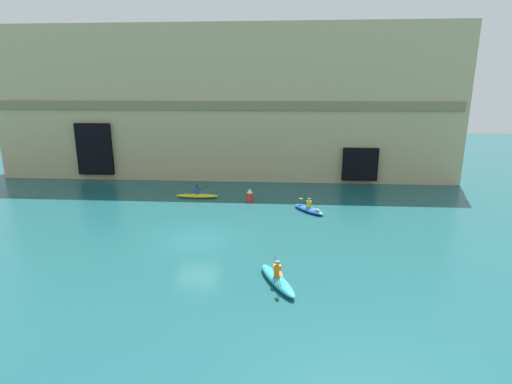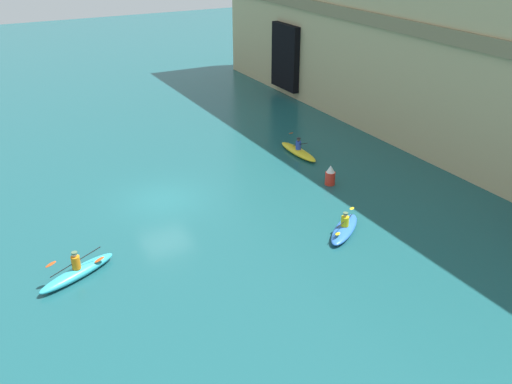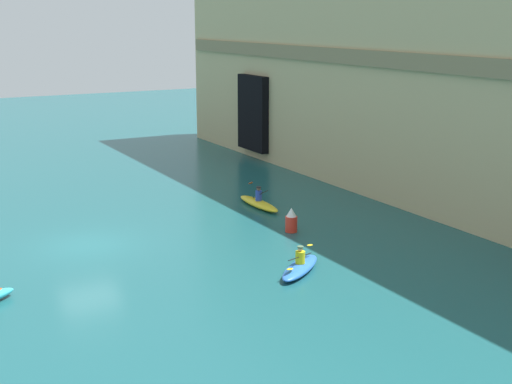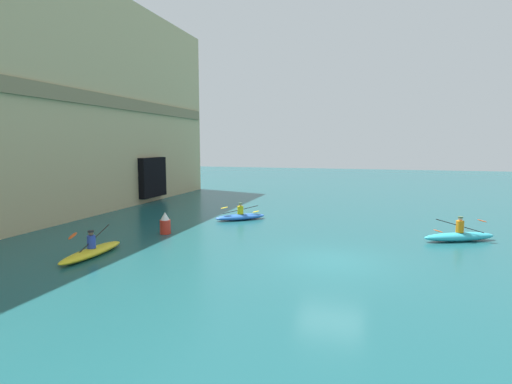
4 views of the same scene
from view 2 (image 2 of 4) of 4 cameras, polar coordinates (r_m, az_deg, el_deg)
ground_plane at (r=29.00m, az=-9.29°, el=-0.78°), size 120.00×120.00×0.00m
cliff_bluff at (r=37.12m, az=18.22°, el=15.89°), size 44.50×6.86×14.47m
kayak_blue at (r=25.90m, az=8.83°, el=-3.62°), size 2.52×2.90×1.01m
kayak_cyan at (r=23.63m, az=-17.43°, el=-7.62°), size 2.08×3.43×1.15m
kayak_yellow at (r=34.24m, az=4.24°, el=4.10°), size 3.55×0.82×1.14m
marker_buoy at (r=30.34m, az=7.43°, el=1.64°), size 0.53×0.53×1.09m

